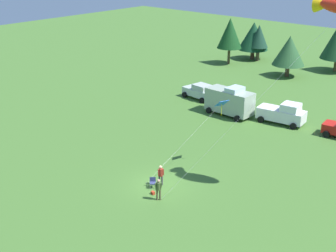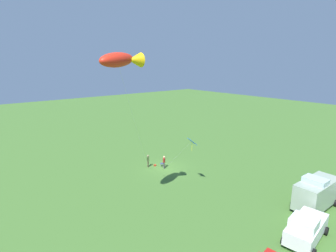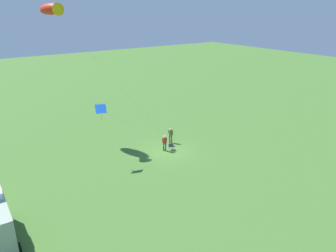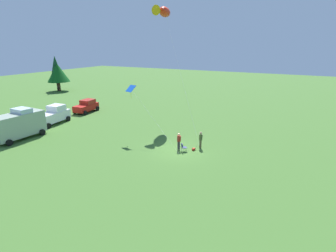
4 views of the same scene
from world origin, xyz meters
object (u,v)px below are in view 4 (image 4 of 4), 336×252
at_px(car_red_sedan, 87,106).
at_px(folding_chair, 183,147).
at_px(person_kite_flyer, 201,138).
at_px(kite_diamond_blue, 132,90).
at_px(person_spectator, 179,140).
at_px(kite_large_fish, 163,12).
at_px(backpack_on_grass, 194,149).
at_px(van_motorhome_grey, 19,124).
at_px(truck_white_pickup, 53,115).

bearing_deg(car_red_sedan, folding_chair, -116.85).
distance_m(person_kite_flyer, kite_diamond_blue, 9.15).
distance_m(folding_chair, kite_diamond_blue, 8.56).
bearing_deg(person_kite_flyer, person_spectator, 174.70).
xyz_separation_m(person_kite_flyer, kite_large_fish, (8.48, 8.91, 13.13)).
bearing_deg(backpack_on_grass, kite_large_fish, 42.30).
distance_m(backpack_on_grass, car_red_sedan, 21.79).
distance_m(person_spectator, backpack_on_grass, 1.76).
bearing_deg(person_kite_flyer, van_motorhome_grey, 155.97).
distance_m(truck_white_pickup, kite_diamond_blue, 13.27).
bearing_deg(van_motorhome_grey, truck_white_pickup, 17.02).
bearing_deg(van_motorhome_grey, backpack_on_grass, -71.16).
height_order(truck_white_pickup, kite_diamond_blue, kite_diamond_blue).
xyz_separation_m(person_spectator, van_motorhome_grey, (-5.32, 17.21, 0.62)).
xyz_separation_m(backpack_on_grass, kite_diamond_blue, (0.57, 7.68, 5.27)).
distance_m(backpack_on_grass, kite_large_fish, 18.94).
bearing_deg(truck_white_pickup, car_red_sedan, -2.95).
xyz_separation_m(folding_chair, backpack_on_grass, (0.76, -0.79, -0.38)).
xyz_separation_m(folding_chair, van_motorhome_grey, (-5.05, 17.84, 1.16)).
bearing_deg(folding_chair, van_motorhome_grey, 152.08).
xyz_separation_m(person_kite_flyer, van_motorhome_grey, (-6.73, 18.99, 0.62)).
bearing_deg(kite_large_fish, truck_white_pickup, 129.07).
bearing_deg(van_motorhome_grey, car_red_sedan, 11.12).
bearing_deg(folding_chair, kite_diamond_blue, 125.30).
height_order(backpack_on_grass, car_red_sedan, car_red_sedan).
bearing_deg(person_spectator, kite_diamond_blue, 111.82).
xyz_separation_m(folding_chair, car_red_sedan, (7.40, 19.95, 0.46)).
height_order(truck_white_pickup, kite_large_fish, kite_large_fish).
distance_m(person_kite_flyer, car_red_sedan, 21.86).
height_order(folding_chair, backpack_on_grass, folding_chair).
height_order(person_kite_flyer, truck_white_pickup, truck_white_pickup).
distance_m(person_kite_flyer, backpack_on_grass, 1.34).
relative_size(person_spectator, car_red_sedan, 0.40).
bearing_deg(kite_diamond_blue, kite_large_fish, 5.66).
bearing_deg(kite_diamond_blue, van_motorhome_grey, 120.23).
height_order(backpack_on_grass, truck_white_pickup, truck_white_pickup).
height_order(person_kite_flyer, van_motorhome_grey, van_motorhome_grey).
relative_size(backpack_on_grass, kite_diamond_blue, 0.04).
distance_m(folding_chair, person_spectator, 0.87).
xyz_separation_m(van_motorhome_grey, kite_diamond_blue, (6.38, -10.95, 3.74)).
bearing_deg(van_motorhome_grey, person_kite_flyer, -68.97).
relative_size(backpack_on_grass, van_motorhome_grey, 0.06).
relative_size(kite_large_fish, kite_diamond_blue, 1.95).
bearing_deg(kite_diamond_blue, person_spectator, -99.61).
bearing_deg(person_kite_flyer, folding_chair, -167.91).
height_order(van_motorhome_grey, car_red_sedan, van_motorhome_grey).
height_order(person_spectator, backpack_on_grass, person_spectator).
height_order(car_red_sedan, kite_large_fish, kite_large_fish).
xyz_separation_m(person_kite_flyer, backpack_on_grass, (-0.92, 0.36, -0.91)).
bearing_deg(kite_diamond_blue, truck_white_pickup, 92.95).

